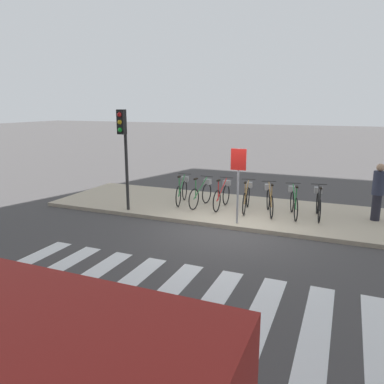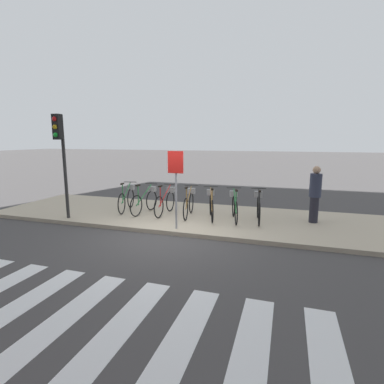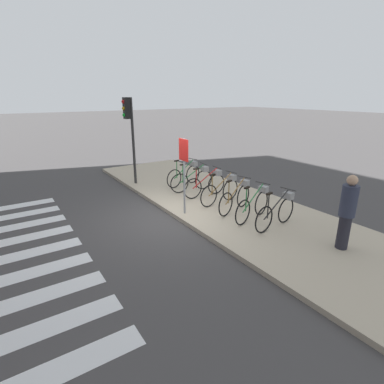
% 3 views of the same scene
% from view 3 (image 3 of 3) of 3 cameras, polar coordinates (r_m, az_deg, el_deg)
% --- Properties ---
extents(ground_plane, '(120.00, 120.00, 0.00)m').
position_cam_3_polar(ground_plane, '(8.79, -3.52, -4.89)').
color(ground_plane, '#423F3F').
extents(sidewalk, '(13.32, 3.75, 0.12)m').
position_cam_3_polar(sidewalk, '(9.77, 6.05, -2.19)').
color(sidewalk, '#B7A88E').
rests_on(sidewalk, ground_plane).
extents(parked_bicycle_0, '(0.50, 1.65, 1.03)m').
position_cam_3_polar(parked_bicycle_0, '(11.40, -1.24, 3.56)').
color(parked_bicycle_0, black).
rests_on(parked_bicycle_0, sidewalk).
extents(parked_bicycle_1, '(0.46, 1.67, 1.03)m').
position_cam_3_polar(parked_bicycle_1, '(10.69, 0.38, 2.57)').
color(parked_bicycle_1, black).
rests_on(parked_bicycle_1, sidewalk).
extents(parked_bicycle_2, '(0.46, 1.67, 1.03)m').
position_cam_3_polar(parked_bicycle_2, '(10.15, 2.89, 1.70)').
color(parked_bicycle_2, black).
rests_on(parked_bicycle_2, sidewalk).
extents(parked_bicycle_3, '(0.46, 1.66, 1.03)m').
position_cam_3_polar(parked_bicycle_3, '(9.52, 5.74, 0.51)').
color(parked_bicycle_3, black).
rests_on(parked_bicycle_3, sidewalk).
extents(parked_bicycle_4, '(0.63, 1.61, 1.03)m').
position_cam_3_polar(parked_bicycle_4, '(8.94, 8.49, -0.77)').
color(parked_bicycle_4, black).
rests_on(parked_bicycle_4, sidewalk).
extents(parked_bicycle_5, '(0.58, 1.63, 1.03)m').
position_cam_3_polar(parked_bicycle_5, '(8.43, 11.81, -2.13)').
color(parked_bicycle_5, black).
rests_on(parked_bicycle_5, sidewalk).
extents(parked_bicycle_6, '(0.46, 1.66, 1.03)m').
position_cam_3_polar(parked_bicycle_6, '(8.07, 16.01, -3.39)').
color(parked_bicycle_6, black).
rests_on(parked_bicycle_6, sidewalk).
extents(pedestrian, '(0.34, 0.34, 1.70)m').
position_cam_3_polar(pedestrian, '(7.34, 27.44, -3.22)').
color(pedestrian, '#23232D').
rests_on(pedestrian, sidewalk).
extents(traffic_light, '(0.24, 0.40, 3.21)m').
position_cam_3_polar(traffic_light, '(11.47, -11.88, 12.78)').
color(traffic_light, '#2D2D2D').
rests_on(traffic_light, sidewalk).
extents(sign_post, '(0.44, 0.07, 2.17)m').
position_cam_3_polar(sign_post, '(8.34, -1.54, 5.40)').
color(sign_post, '#99999E').
rests_on(sign_post, sidewalk).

